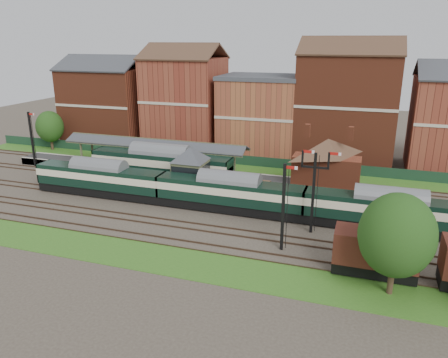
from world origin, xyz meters
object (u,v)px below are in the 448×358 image
(dmu_train, at_px, (229,193))
(semaphore_bracket, at_px, (314,187))
(signal_box, at_px, (191,171))
(platform_railcar, at_px, (161,165))
(goods_van_a, at_px, (375,250))

(dmu_train, bearing_deg, semaphore_bracket, -15.20)
(semaphore_bracket, relative_size, dmu_train, 0.17)
(signal_box, height_order, semaphore_bracket, semaphore_bracket)
(platform_railcar, distance_m, goods_van_a, 30.54)
(signal_box, bearing_deg, platform_railcar, 149.37)
(semaphore_bracket, height_order, goods_van_a, semaphore_bracket)
(signal_box, distance_m, semaphore_bracket, 16.16)
(dmu_train, relative_size, platform_railcar, 2.59)
(platform_railcar, height_order, goods_van_a, platform_railcar)
(platform_railcar, bearing_deg, signal_box, -30.63)
(signal_box, relative_size, goods_van_a, 0.94)
(signal_box, height_order, dmu_train, signal_box)
(semaphore_bracket, distance_m, goods_van_a, 9.04)
(dmu_train, distance_m, goods_van_a, 17.48)
(dmu_train, distance_m, platform_railcar, 13.06)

